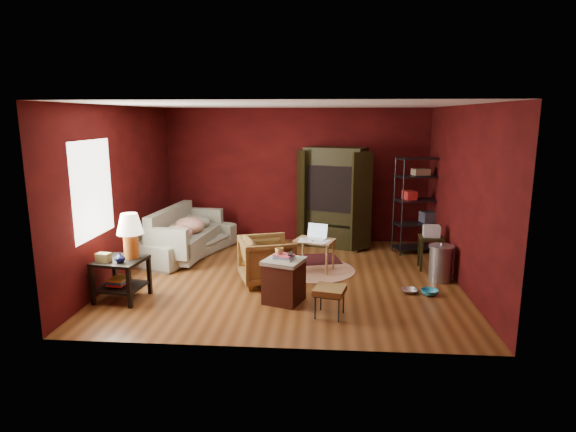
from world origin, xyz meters
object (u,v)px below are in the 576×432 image
object	(u,v)px
sofa	(187,233)
side_table	(126,248)
wire_shelving	(420,201)
hamper	(284,280)
tv_armoire	(334,195)
armchair	(267,258)
laptop_desk	(315,243)

from	to	relation	value
sofa	side_table	world-z (taller)	side_table
side_table	wire_shelving	bearing A→B (deg)	31.19
sofa	wire_shelving	size ratio (longest dim) A/B	1.20
hamper	tv_armoire	bearing A→B (deg)	76.40
armchair	wire_shelving	xyz separation A→B (m)	(2.75, 2.02, 0.61)
laptop_desk	wire_shelving	xyz separation A→B (m)	(2.00, 1.35, 0.53)
sofa	tv_armoire	bearing A→B (deg)	-51.28
side_table	hamper	xyz separation A→B (m)	(2.30, 0.03, -0.43)
sofa	wire_shelving	xyz separation A→B (m)	(4.45, 0.60, 0.59)
sofa	hamper	bearing A→B (deg)	-116.90
tv_armoire	wire_shelving	bearing A→B (deg)	7.79
hamper	tv_armoire	size ratio (longest dim) A/B	0.36
sofa	tv_armoire	xyz separation A→B (m)	(2.81, 0.93, 0.62)
sofa	tv_armoire	distance (m)	3.02
hamper	laptop_desk	size ratio (longest dim) A/B	0.91
side_table	hamper	size ratio (longest dim) A/B	1.73
armchair	side_table	size ratio (longest dim) A/B	0.65
tv_armoire	armchair	bearing A→B (deg)	-96.05
sofa	hamper	world-z (taller)	sofa
laptop_desk	hamper	bearing A→B (deg)	-87.53
armchair	tv_armoire	xyz separation A→B (m)	(1.10, 2.35, 0.64)
laptop_desk	tv_armoire	world-z (taller)	tv_armoire
tv_armoire	wire_shelving	world-z (taller)	tv_armoire
hamper	laptop_desk	distance (m)	1.53
armchair	tv_armoire	size ratio (longest dim) A/B	0.41
sofa	wire_shelving	bearing A→B (deg)	-61.95
hamper	wire_shelving	world-z (taller)	wire_shelving
laptop_desk	wire_shelving	distance (m)	2.47
tv_armoire	sofa	bearing A→B (deg)	-142.45
side_table	armchair	bearing A→B (deg)	23.01
sofa	hamper	xyz separation A→B (m)	(2.05, -2.21, -0.10)
hamper	wire_shelving	bearing A→B (deg)	49.51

